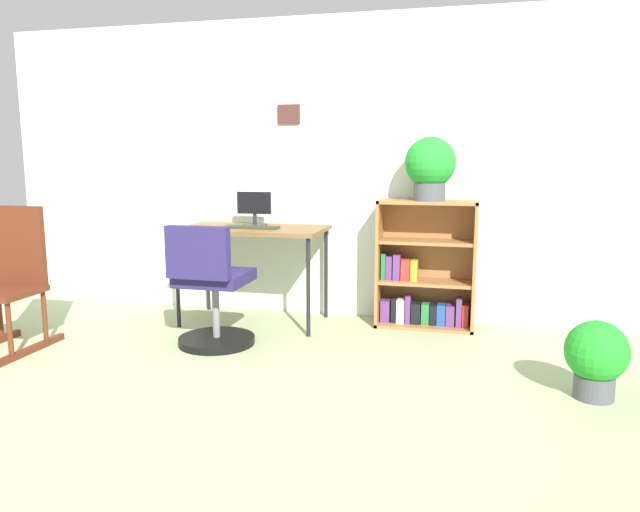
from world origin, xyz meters
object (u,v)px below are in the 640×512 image
office_chair (212,294)px  potted_plant_floor (596,356)px  monitor (254,209)px  keyboard (251,227)px  potted_plant_on_shelf (430,166)px  bookshelf_low (424,271)px  rocking_chair (10,279)px  desk (253,235)px

office_chair → potted_plant_floor: office_chair is taller
monitor → potted_plant_floor: 2.62m
monitor → keyboard: 0.22m
office_chair → potted_plant_on_shelf: size_ratio=1.83×
monitor → potted_plant_on_shelf: 1.37m
bookshelf_low → potted_plant_floor: 1.57m
potted_plant_on_shelf → potted_plant_floor: size_ratio=1.09×
keyboard → potted_plant_on_shelf: (1.29, 0.25, 0.45)m
monitor → office_chair: 0.91m
monitor → bookshelf_low: size_ratio=0.29×
rocking_chair → potted_plant_on_shelf: 2.98m
monitor → potted_plant_on_shelf: (1.33, 0.07, 0.34)m
desk → monitor: monitor is taller
office_chair → desk: bearing=84.9°
desk → potted_plant_floor: 2.51m
bookshelf_low → rocking_chair: bearing=-155.1°
keyboard → potted_plant_floor: (2.25, -0.90, -0.52)m
bookshelf_low → potted_plant_floor: bearing=-50.4°
keyboard → office_chair: bearing=-97.4°
desk → rocking_chair: (-1.34, -0.99, -0.21)m
keyboard → potted_plant_on_shelf: bearing=10.9°
keyboard → rocking_chair: bearing=-146.1°
desk → bookshelf_low: bookshelf_low is taller
keyboard → bookshelf_low: bookshelf_low is taller
monitor → office_chair: bearing=-92.5°
desk → keyboard: 0.10m
rocking_chair → bookshelf_low: size_ratio=0.99×
monitor → keyboard: (0.04, -0.18, -0.12)m
rocking_chair → potted_plant_on_shelf: (2.65, 1.16, 0.73)m
rocking_chair → desk: bearing=36.4°
keyboard → potted_plant_floor: size_ratio=0.98×
monitor → bookshelf_low: bearing=5.2°
desk → potted_plant_on_shelf: bearing=7.5°
keyboard → rocking_chair: size_ratio=0.44×
bookshelf_low → desk: bearing=-170.0°
desk → office_chair: (-0.06, -0.65, -0.32)m
desk → potted_plant_on_shelf: 1.41m
monitor → rocking_chair: bearing=-140.2°
office_chair → rocking_chair: (-1.29, -0.34, 0.11)m
office_chair → bookshelf_low: 1.60m
desk → keyboard: bearing=-78.3°
potted_plant_floor → rocking_chair: bearing=-179.7°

